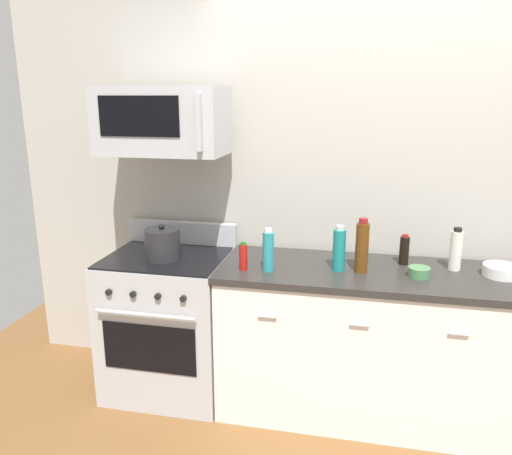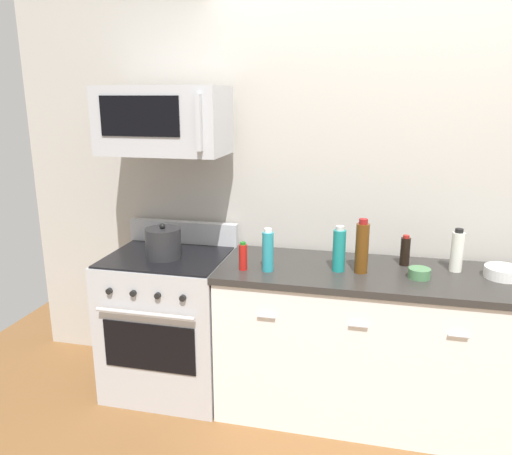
# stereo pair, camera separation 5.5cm
# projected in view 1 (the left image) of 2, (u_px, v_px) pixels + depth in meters

# --- Properties ---
(ground_plane) EXTENTS (6.29, 6.29, 0.00)m
(ground_plane) POSITION_uv_depth(u_px,v_px,m) (395.00, 413.00, 3.06)
(ground_plane) COLOR brown
(back_wall) EXTENTS (5.24, 0.10, 2.70)m
(back_wall) POSITION_uv_depth(u_px,v_px,m) (407.00, 186.00, 3.10)
(back_wall) COLOR #B7B2A8
(back_wall) RESTS_ON ground_plane
(counter_unit) EXTENTS (2.15, 0.66, 0.92)m
(counter_unit) POSITION_uv_depth(u_px,v_px,m) (401.00, 346.00, 2.94)
(counter_unit) COLOR white
(counter_unit) RESTS_ON ground_plane
(range_oven) EXTENTS (0.76, 0.69, 1.07)m
(range_oven) POSITION_uv_depth(u_px,v_px,m) (170.00, 322.00, 3.23)
(range_oven) COLOR #B7BABF
(range_oven) RESTS_ON ground_plane
(microwave) EXTENTS (0.74, 0.44, 0.40)m
(microwave) POSITION_uv_depth(u_px,v_px,m) (163.00, 121.00, 2.95)
(microwave) COLOR #B7BABF
(bottle_soy_sauce_dark) EXTENTS (0.06, 0.06, 0.18)m
(bottle_soy_sauce_dark) POSITION_uv_depth(u_px,v_px,m) (404.00, 250.00, 2.95)
(bottle_soy_sauce_dark) COLOR black
(bottle_soy_sauce_dark) RESTS_ON countertop_slab
(bottle_hot_sauce_red) EXTENTS (0.05, 0.05, 0.17)m
(bottle_hot_sauce_red) POSITION_uv_depth(u_px,v_px,m) (243.00, 257.00, 2.85)
(bottle_hot_sauce_red) COLOR #B21914
(bottle_hot_sauce_red) RESTS_ON countertop_slab
(bottle_wine_amber) EXTENTS (0.07, 0.07, 0.31)m
(bottle_wine_amber) POSITION_uv_depth(u_px,v_px,m) (362.00, 247.00, 2.80)
(bottle_wine_amber) COLOR #59330F
(bottle_wine_amber) RESTS_ON countertop_slab
(bottle_sparkling_teal) EXTENTS (0.07, 0.07, 0.26)m
(bottle_sparkling_teal) POSITION_uv_depth(u_px,v_px,m) (339.00, 249.00, 2.83)
(bottle_sparkling_teal) COLOR #197F7A
(bottle_sparkling_teal) RESTS_ON countertop_slab
(bottle_vinegar_white) EXTENTS (0.07, 0.07, 0.25)m
(bottle_vinegar_white) POSITION_uv_depth(u_px,v_px,m) (456.00, 250.00, 2.84)
(bottle_vinegar_white) COLOR silver
(bottle_vinegar_white) RESTS_ON countertop_slab
(bottle_dish_soap) EXTENTS (0.06, 0.06, 0.25)m
(bottle_dish_soap) POSITION_uv_depth(u_px,v_px,m) (268.00, 251.00, 2.82)
(bottle_dish_soap) COLOR teal
(bottle_dish_soap) RESTS_ON countertop_slab
(bowl_white_ceramic) EXTENTS (0.20, 0.20, 0.06)m
(bowl_white_ceramic) POSITION_uv_depth(u_px,v_px,m) (502.00, 270.00, 2.76)
(bowl_white_ceramic) COLOR white
(bowl_white_ceramic) RESTS_ON countertop_slab
(bowl_green_glaze) EXTENTS (0.12, 0.12, 0.06)m
(bowl_green_glaze) POSITION_uv_depth(u_px,v_px,m) (419.00, 272.00, 2.75)
(bowl_green_glaze) COLOR #477A4C
(bowl_green_glaze) RESTS_ON countertop_slab
(stockpot) EXTENTS (0.22, 0.22, 0.22)m
(stockpot) POSITION_uv_depth(u_px,v_px,m) (162.00, 244.00, 3.04)
(stockpot) COLOR #262628
(stockpot) RESTS_ON range_oven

